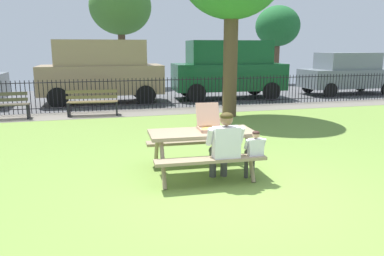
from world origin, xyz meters
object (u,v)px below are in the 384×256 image
Objects in this scene: park_bench_center at (93,103)px; far_tree_midleft at (120,7)px; parked_car_left at (102,70)px; parked_car_center at (228,68)px; parked_car_right at (348,73)px; far_tree_center at (278,27)px; child_at_table at (254,151)px; adult_at_table at (224,144)px; park_bench_left at (1,106)px; picnic_table_foreground at (202,141)px; pizza_box_open at (210,125)px.

far_tree_midleft is at bearing 79.26° from park_bench_center.
parked_car_left is 0.99× the size of parked_car_center.
parked_car_right is at bearing 0.00° from parked_car_center.
far_tree_center reaches higher than parked_car_left.
parked_car_left is at bearing 102.33° from child_at_table.
adult_at_table is at bearing -110.61° from parked_car_center.
parked_car_right is (5.97, 0.00, -0.30)m from parked_car_center.
adult_at_table is 8.42m from park_bench_left.
park_bench_left is at bearing -180.00° from park_bench_center.
child_at_table is at bearing -118.32° from far_tree_center.
park_bench_center is 10.01m from far_tree_midleft.
park_bench_center is 6.39m from parked_car_center.
far_tree_center is (5.49, 6.28, 2.11)m from parked_car_center.
park_bench_center is 0.35× the size of far_tree_center.
adult_at_table is 0.25× the size of parked_car_center.
parked_car_right is at bearing 43.05° from picnic_table_foreground.
far_tree_center reaches higher than park_bench_left.
parked_car_left is 7.09m from far_tree_midleft.
parked_car_center is 5.98m from parked_car_right.
picnic_table_foreground is 0.33m from pizza_box_open.
far_tree_center is at bearing 39.00° from park_bench_center.
picnic_table_foreground is at bearing -81.31° from parked_car_left.
picnic_table_foreground is 6.68m from park_bench_center.
parked_car_center is at bearing -57.69° from far_tree_midleft.
park_bench_center is 2.94m from parked_car_left.
park_bench_left is at bearing 126.95° from child_at_table.
child_at_table reaches higher than park_bench_left.
parked_car_center is at bearing 67.84° from pizza_box_open.
child_at_table is at bearing -5.43° from adult_at_table.
pizza_box_open is at bearing -53.36° from park_bench_left.
adult_at_table is 18.63m from far_tree_center.
adult_at_table is 7.24m from park_bench_center.
parked_car_left is (3.12, 2.77, 0.89)m from park_bench_left.
far_tree_center is at bearing 58.81° from picnic_table_foreground.
park_bench_left is 0.27× the size of far_tree_midleft.
park_bench_left is 10.81m from far_tree_midleft.
far_tree_center is (10.78, 6.28, 2.11)m from parked_car_left.
child_at_table is 0.18× the size of parked_car_left.
parked_car_right is (11.66, 2.77, 0.59)m from park_bench_center.
park_bench_left and park_bench_center have the same top height.
far_tree_midleft is (1.32, 6.28, 3.01)m from parked_car_left.
parked_car_center is 0.82× the size of far_tree_midleft.
park_bench_left is at bearing -138.40° from parked_car_left.
child_at_table is 13.37m from parked_car_right.
child_at_table reaches higher than park_bench_center.
pizza_box_open is 15.77m from far_tree_midleft.
picnic_table_foreground is 1.14× the size of park_bench_center.
adult_at_table is 10.40m from parked_car_center.
parked_car_center is (3.16, 9.76, 0.78)m from child_at_table.
far_tree_midleft is (-9.94, 6.28, 3.31)m from parked_car_right.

